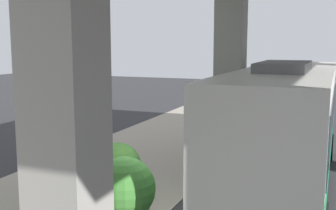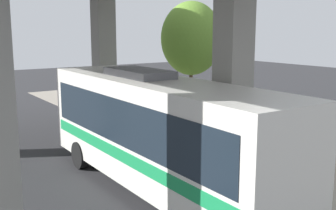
# 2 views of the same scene
# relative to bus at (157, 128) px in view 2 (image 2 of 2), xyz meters

# --- Properties ---
(ground_plane) EXTENTS (80.00, 80.00, 0.00)m
(ground_plane) POSITION_rel_bus_xyz_m (-2.50, -3.34, -2.06)
(ground_plane) COLOR #2D2D30
(ground_plane) RESTS_ON ground
(sidewalk_strip) EXTENTS (6.00, 40.00, 0.02)m
(sidewalk_strip) POSITION_rel_bus_xyz_m (-5.50, -3.34, -2.05)
(sidewalk_strip) COLOR gray
(sidewalk_strip) RESTS_ON ground
(bus) EXTENTS (2.58, 10.79, 3.81)m
(bus) POSITION_rel_bus_xyz_m (0.00, 0.00, 0.00)
(bus) COLOR silver
(bus) RESTS_ON ground
(fire_hydrant) EXTENTS (0.52, 0.25, 1.11)m
(fire_hydrant) POSITION_rel_bus_xyz_m (-2.97, -7.38, -1.50)
(fire_hydrant) COLOR red
(fire_hydrant) RESTS_ON ground
(planter_front) EXTENTS (1.47, 1.47, 1.71)m
(planter_front) POSITION_rel_bus_xyz_m (-3.11, -4.22, -1.22)
(planter_front) COLOR gray
(planter_front) RESTS_ON ground
(planter_middle) EXTENTS (1.42, 1.42, 1.74)m
(planter_middle) POSITION_rel_bus_xyz_m (-3.68, -5.95, -1.19)
(planter_middle) COLOR gray
(planter_middle) RESTS_ON ground
(planter_back) EXTENTS (1.31, 1.31, 1.60)m
(planter_back) POSITION_rel_bus_xyz_m (-4.14, -2.64, -1.25)
(planter_back) COLOR gray
(planter_back) RESTS_ON ground
(street_tree_near) EXTENTS (3.20, 3.20, 6.51)m
(street_tree_near) POSITION_rel_bus_xyz_m (-6.64, -7.07, 2.52)
(street_tree_near) COLOR brown
(street_tree_near) RESTS_ON ground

